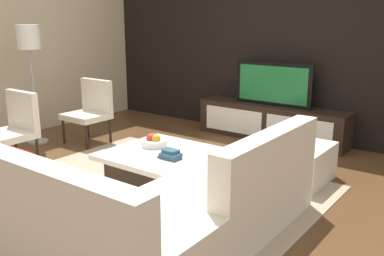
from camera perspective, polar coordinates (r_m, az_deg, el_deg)
ground_plane at (r=4.36m, az=-3.97°, el=-8.47°), size 14.00×14.00×0.00m
feature_wall_back at (r=6.31m, az=12.29°, el=11.47°), size 6.40×0.12×2.80m
area_rug at (r=4.42m, az=-4.97°, el=-8.10°), size 3.19×2.50×0.01m
media_console at (r=6.20m, az=10.55°, el=0.74°), size 2.19×0.46×0.50m
television at (r=6.10m, az=10.79°, el=5.78°), size 1.15×0.06×0.60m
sectional_couch at (r=3.34m, az=-7.55°, el=-10.47°), size 2.26×2.29×0.85m
coffee_table at (r=4.42m, az=-4.16°, el=-5.36°), size 1.01×1.03×0.38m
accent_chair_near at (r=5.40m, az=-22.63°, el=0.43°), size 0.54×0.51×0.87m
floor_lamp at (r=6.18m, az=-20.95°, el=10.32°), size 0.31×0.31×1.62m
ottoman at (r=4.73m, az=13.54°, el=-4.38°), size 0.70×0.70×0.40m
fruit_bowl at (r=4.53m, az=-5.13°, el=-1.78°), size 0.28×0.28×0.14m
accent_chair_far at (r=6.11m, az=-13.36°, el=2.71°), size 0.56×0.50×0.87m
decorative_ball at (r=4.63m, az=13.78°, el=-0.40°), size 0.28×0.28×0.28m
book_stack at (r=4.12m, az=-2.91°, el=-3.58°), size 0.22×0.14×0.09m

